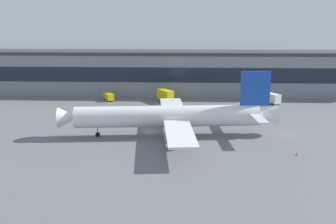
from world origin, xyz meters
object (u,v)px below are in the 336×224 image
object	(u,v)px
fuel_truck	(270,97)
airliner	(171,116)
traffic_cone_0	(297,154)
catering_truck	(165,95)
crew_van	(109,96)

from	to	relation	value
fuel_truck	airliner	bearing A→B (deg)	-129.39
fuel_truck	traffic_cone_0	size ratio (longest dim) A/B	12.47
catering_truck	crew_van	size ratio (longest dim) A/B	1.32
airliner	crew_van	size ratio (longest dim) A/B	9.50
catering_truck	crew_van	bearing A→B (deg)	175.84
catering_truck	fuel_truck	xyz separation A→B (m)	(35.30, -0.09, -0.41)
traffic_cone_0	fuel_truck	bearing A→B (deg)	84.72
airliner	fuel_truck	world-z (taller)	airliner
airliner	catering_truck	size ratio (longest dim) A/B	7.18
airliner	catering_truck	bearing A→B (deg)	94.96
crew_van	airliner	bearing A→B (deg)	-60.40
airliner	fuel_truck	size ratio (longest dim) A/B	6.21
airliner	crew_van	bearing A→B (deg)	119.60
airliner	traffic_cone_0	bearing A→B (deg)	-25.73
crew_van	fuel_truck	bearing A→B (deg)	-1.58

